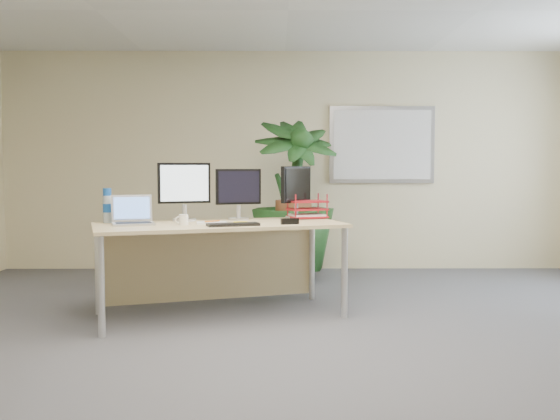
{
  "coord_description": "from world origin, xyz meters",
  "views": [
    {
      "loc": [
        -0.11,
        -3.77,
        1.28
      ],
      "look_at": [
        -0.08,
        0.35,
        0.99
      ],
      "focal_mm": 40.0,
      "sensor_mm": 36.0,
      "label": 1
    }
  ],
  "objects_px": {
    "monitor_left": "(184,188)",
    "laptop": "(133,217)",
    "floor_plant": "(293,215)",
    "monitor_right": "(238,191)",
    "desk": "(217,242)"
  },
  "relations": [
    {
      "from": "floor_plant",
      "to": "monitor_left",
      "type": "bearing_deg",
      "value": -127.0
    },
    {
      "from": "floor_plant",
      "to": "monitor_left",
      "type": "height_order",
      "value": "floor_plant"
    },
    {
      "from": "monitor_left",
      "to": "laptop",
      "type": "distance_m",
      "value": 0.55
    },
    {
      "from": "desk",
      "to": "floor_plant",
      "type": "height_order",
      "value": "floor_plant"
    },
    {
      "from": "floor_plant",
      "to": "desk",
      "type": "bearing_deg",
      "value": -115.95
    },
    {
      "from": "monitor_left",
      "to": "laptop",
      "type": "xyz_separation_m",
      "value": [
        -0.39,
        -0.31,
        -0.24
      ]
    },
    {
      "from": "monitor_right",
      "to": "laptop",
      "type": "xyz_separation_m",
      "value": [
        -0.86,
        -0.42,
        -0.2
      ]
    },
    {
      "from": "floor_plant",
      "to": "laptop",
      "type": "relative_size",
      "value": 3.64
    },
    {
      "from": "monitor_right",
      "to": "floor_plant",
      "type": "bearing_deg",
      "value": 66.48
    },
    {
      "from": "laptop",
      "to": "monitor_left",
      "type": "bearing_deg",
      "value": 38.93
    },
    {
      "from": "desk",
      "to": "laptop",
      "type": "bearing_deg",
      "value": -164.48
    },
    {
      "from": "floor_plant",
      "to": "monitor_right",
      "type": "bearing_deg",
      "value": -113.52
    },
    {
      "from": "monitor_left",
      "to": "laptop",
      "type": "bearing_deg",
      "value": -141.07
    },
    {
      "from": "floor_plant",
      "to": "laptop",
      "type": "height_order",
      "value": "floor_plant"
    },
    {
      "from": "laptop",
      "to": "monitor_right",
      "type": "bearing_deg",
      "value": 26.28
    }
  ]
}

